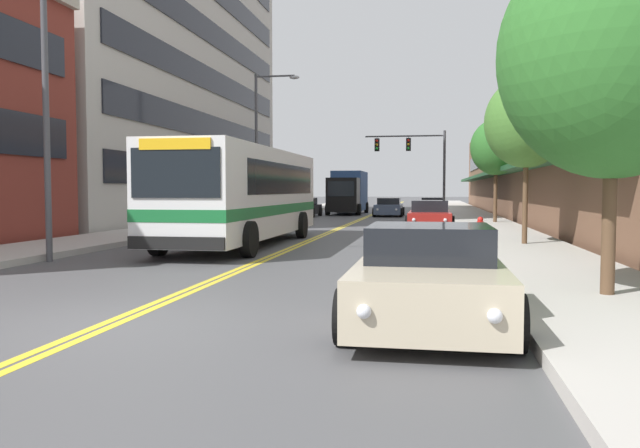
{
  "coord_description": "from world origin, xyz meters",
  "views": [
    {
      "loc": [
        4.35,
        -7.89,
        1.85
      ],
      "look_at": [
        -0.85,
        21.07,
        0.23
      ],
      "focal_mm": 35.0,
      "sensor_mm": 36.0,
      "label": 1
    }
  ],
  "objects_px": {
    "traffic_signal_mast": "(416,155)",
    "street_tree_right_far": "(496,147)",
    "street_tree_right_mid": "(527,122)",
    "street_lamp_left_far": "(262,135)",
    "fire_hydrant": "(480,228)",
    "street_tree_right_near": "(613,54)",
    "car_red_parked_right_mid": "(430,216)",
    "car_champagne_parked_right_foreground": "(429,279)",
    "box_truck": "(348,192)",
    "street_lamp_left_near": "(58,55)",
    "car_white_parked_right_far": "(432,207)",
    "car_dark_grey_parked_left_mid": "(303,208)",
    "car_slate_blue_moving_lead": "(389,208)",
    "city_bus": "(245,191)"
  },
  "relations": [
    {
      "from": "traffic_signal_mast",
      "to": "street_tree_right_far",
      "type": "relative_size",
      "value": 1.14
    },
    {
      "from": "traffic_signal_mast",
      "to": "street_tree_right_mid",
      "type": "xyz_separation_m",
      "value": [
        3.98,
        -24.98,
        -0.37
      ]
    },
    {
      "from": "traffic_signal_mast",
      "to": "street_lamp_left_far",
      "type": "xyz_separation_m",
      "value": [
        -8.17,
        -11.4,
        0.62
      ]
    },
    {
      "from": "street_tree_right_mid",
      "to": "fire_hydrant",
      "type": "bearing_deg",
      "value": 135.67
    },
    {
      "from": "street_tree_right_near",
      "to": "fire_hydrant",
      "type": "height_order",
      "value": "street_tree_right_near"
    },
    {
      "from": "car_red_parked_right_mid",
      "to": "street_tree_right_near",
      "type": "xyz_separation_m",
      "value": [
        2.87,
        -19.21,
        3.34
      ]
    },
    {
      "from": "car_champagne_parked_right_foreground",
      "to": "box_truck",
      "type": "bearing_deg",
      "value": 99.2
    },
    {
      "from": "street_lamp_left_near",
      "to": "street_lamp_left_far",
      "type": "height_order",
      "value": "street_lamp_left_near"
    },
    {
      "from": "box_truck",
      "to": "car_red_parked_right_mid",
      "type": "bearing_deg",
      "value": -70.53
    },
    {
      "from": "box_truck",
      "to": "street_tree_right_far",
      "type": "xyz_separation_m",
      "value": [
        9.54,
        -14.0,
        2.36
      ]
    },
    {
      "from": "street_tree_right_far",
      "to": "box_truck",
      "type": "bearing_deg",
      "value": 124.28
    },
    {
      "from": "car_white_parked_right_far",
      "to": "street_tree_right_far",
      "type": "relative_size",
      "value": 0.88
    },
    {
      "from": "car_white_parked_right_far",
      "to": "car_red_parked_right_mid",
      "type": "bearing_deg",
      "value": -90.43
    },
    {
      "from": "car_red_parked_right_mid",
      "to": "street_lamp_left_far",
      "type": "height_order",
      "value": "street_lamp_left_far"
    },
    {
      "from": "street_tree_right_near",
      "to": "street_tree_right_far",
      "type": "distance_m",
      "value": 22.81
    },
    {
      "from": "street_tree_right_near",
      "to": "street_tree_right_far",
      "type": "bearing_deg",
      "value": 88.86
    },
    {
      "from": "car_dark_grey_parked_left_mid",
      "to": "car_white_parked_right_far",
      "type": "relative_size",
      "value": 0.99
    },
    {
      "from": "car_dark_grey_parked_left_mid",
      "to": "car_white_parked_right_far",
      "type": "xyz_separation_m",
      "value": [
        8.76,
        4.34,
        -0.01
      ]
    },
    {
      "from": "fire_hydrant",
      "to": "street_tree_right_mid",
      "type": "bearing_deg",
      "value": -44.33
    },
    {
      "from": "car_slate_blue_moving_lead",
      "to": "street_tree_right_near",
      "type": "distance_m",
      "value": 33.86
    },
    {
      "from": "box_truck",
      "to": "fire_hydrant",
      "type": "xyz_separation_m",
      "value": [
        7.9,
        -26.05,
        -1.1
      ]
    },
    {
      "from": "car_slate_blue_moving_lead",
      "to": "traffic_signal_mast",
      "type": "distance_m",
      "value": 4.33
    },
    {
      "from": "car_white_parked_right_far",
      "to": "street_tree_right_far",
      "type": "distance_m",
      "value": 13.7
    },
    {
      "from": "street_tree_right_near",
      "to": "fire_hydrant",
      "type": "bearing_deg",
      "value": 96.3
    },
    {
      "from": "car_dark_grey_parked_left_mid",
      "to": "car_slate_blue_moving_lead",
      "type": "relative_size",
      "value": 1.06
    },
    {
      "from": "car_red_parked_right_mid",
      "to": "street_tree_right_far",
      "type": "relative_size",
      "value": 0.9
    },
    {
      "from": "street_lamp_left_far",
      "to": "car_slate_blue_moving_lead",
      "type": "bearing_deg",
      "value": 57.77
    },
    {
      "from": "street_tree_right_near",
      "to": "traffic_signal_mast",
      "type": "bearing_deg",
      "value": 96.47
    },
    {
      "from": "street_lamp_left_far",
      "to": "street_tree_right_far",
      "type": "relative_size",
      "value": 1.56
    },
    {
      "from": "car_dark_grey_parked_left_mid",
      "to": "car_red_parked_right_mid",
      "type": "relative_size",
      "value": 0.97
    },
    {
      "from": "box_truck",
      "to": "street_tree_right_mid",
      "type": "height_order",
      "value": "street_tree_right_mid"
    },
    {
      "from": "box_truck",
      "to": "street_lamp_left_far",
      "type": "bearing_deg",
      "value": -102.35
    },
    {
      "from": "street_tree_right_near",
      "to": "street_lamp_left_near",
      "type": "bearing_deg",
      "value": 162.18
    },
    {
      "from": "street_tree_right_mid",
      "to": "fire_hydrant",
      "type": "relative_size",
      "value": 6.65
    },
    {
      "from": "car_red_parked_right_mid",
      "to": "car_champagne_parked_right_foreground",
      "type": "bearing_deg",
      "value": -89.82
    },
    {
      "from": "street_lamp_left_far",
      "to": "street_tree_right_far",
      "type": "height_order",
      "value": "street_lamp_left_far"
    },
    {
      "from": "car_slate_blue_moving_lead",
      "to": "street_tree_right_near",
      "type": "relative_size",
      "value": 0.75
    },
    {
      "from": "box_truck",
      "to": "traffic_signal_mast",
      "type": "distance_m",
      "value": 6.24
    },
    {
      "from": "car_dark_grey_parked_left_mid",
      "to": "street_lamp_left_near",
      "type": "xyz_separation_m",
      "value": [
        -0.56,
        -27.44,
        4.63
      ]
    },
    {
      "from": "city_bus",
      "to": "street_tree_right_mid",
      "type": "xyz_separation_m",
      "value": [
        9.06,
        -0.18,
        2.12
      ]
    },
    {
      "from": "traffic_signal_mast",
      "to": "street_tree_right_mid",
      "type": "relative_size",
      "value": 1.17
    },
    {
      "from": "city_bus",
      "to": "fire_hydrant",
      "type": "distance_m",
      "value": 7.97
    },
    {
      "from": "car_dark_grey_parked_left_mid",
      "to": "street_tree_right_mid",
      "type": "xyz_separation_m",
      "value": [
        11.58,
        -21.79,
        3.31
      ]
    },
    {
      "from": "car_champagne_parked_right_foreground",
      "to": "car_slate_blue_moving_lead",
      "type": "relative_size",
      "value": 0.97
    },
    {
      "from": "street_tree_right_mid",
      "to": "street_tree_right_near",
      "type": "bearing_deg",
      "value": -90.38
    },
    {
      "from": "city_bus",
      "to": "box_truck",
      "type": "distance_m",
      "value": 27.09
    },
    {
      "from": "car_slate_blue_moving_lead",
      "to": "box_truck",
      "type": "distance_m",
      "value": 5.04
    },
    {
      "from": "street_tree_right_mid",
      "to": "car_white_parked_right_far",
      "type": "bearing_deg",
      "value": 96.15
    },
    {
      "from": "car_white_parked_right_far",
      "to": "street_tree_right_near",
      "type": "height_order",
      "value": "street_tree_right_near"
    },
    {
      "from": "car_slate_blue_moving_lead",
      "to": "car_champagne_parked_right_foreground",
      "type": "bearing_deg",
      "value": -85.25
    }
  ]
}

